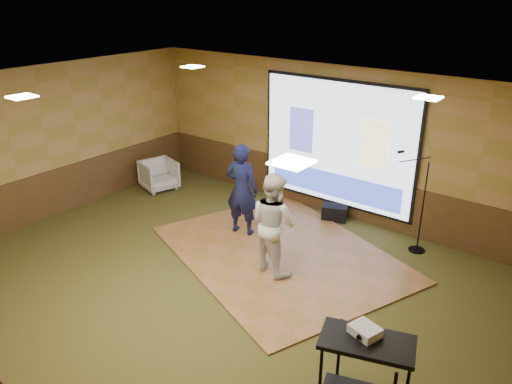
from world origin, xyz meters
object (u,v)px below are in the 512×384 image
Objects in this scene: player_left at (242,189)px; player_right at (273,223)px; av_table at (365,363)px; projector at (365,331)px; projector_screen at (336,145)px; duffel_bag at (335,212)px; mic_stand at (417,225)px; banquet_chair at (159,175)px; dance_floor at (280,253)px.

player_right is (1.24, -0.73, -0.03)m from player_left.
av_table is (2.51, -1.85, -0.15)m from player_right.
player_left reaches higher than projector.
av_table is at bearing -57.19° from projector_screen.
av_table is 3.48× the size of projector.
av_table is (3.75, -2.58, -0.18)m from player_left.
player_right is 3.44× the size of duffel_bag.
duffel_bag is (-0.14, 2.32, -0.72)m from player_right.
projector is 0.16× the size of mic_stand.
player_right is 2.24× the size of banquet_chair.
player_left is 3.17m from mic_stand.
mic_stand is at bearing 103.12° from av_table.
av_table is 1.36× the size of banquet_chair.
projector is at bearing 157.49° from player_right.
projector_screen reaches higher than dance_floor.
player_right is at bearing 136.43° from player_left.
duffel_bag is at bearing -137.50° from player_left.
player_right reaches higher than duffel_bag.
projector is at bearing 133.74° from av_table.
projector is 0.60× the size of duffel_bag.
player_right is 1.66× the size of av_table.
player_right is at bearing -68.65° from dance_floor.
mic_stand is (2.83, 1.36, -0.41)m from player_left.
player_right reaches higher than projector.
player_left is (-0.92, -1.80, -0.58)m from projector_screen.
av_table reaches higher than duffel_bag.
dance_floor is 4.03m from banquet_chair.
dance_floor is at bearing -91.77° from duffel_bag.
player_left is 4.55m from av_table.
dance_floor is 1.02m from player_right.
player_left is 2.07m from duffel_bag.
banquet_chair is at bearing 168.79° from dance_floor.
projector_screen is at bearing 139.52° from projector.
projector reaches higher than duffel_bag.
player_left is at bearing -124.55° from duffel_bag.
mic_stand is (1.79, 1.59, 0.48)m from dance_floor.
projector is (3.68, -2.51, 0.16)m from player_left.
projector is at bearing -98.21° from banquet_chair.
projector is at bearing -61.36° from mic_stand.
duffel_bag is (-2.65, 4.17, -0.57)m from av_table.
av_table is at bearing -98.48° from banquet_chair.
banquet_chair is at bearing -155.79° from mic_stand.
projector is 7.30m from banquet_chair.
projector is at bearing 132.75° from player_left.
projector_screen is 2.62m from player_right.
dance_floor is at bearing -86.78° from projector_screen.
player_right is at bearing -86.45° from duffel_bag.
player_left is 3.01m from banquet_chair.
mic_stand is at bearing -7.31° from duffel_bag.
player_right is (0.31, -2.53, -0.61)m from projector_screen.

